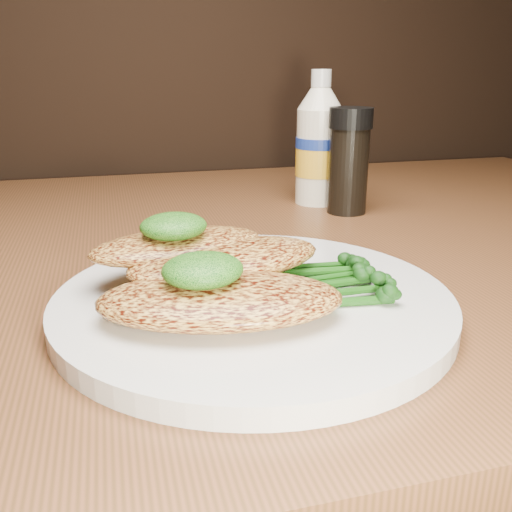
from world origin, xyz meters
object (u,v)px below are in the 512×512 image
object	(u,v)px
dining_table	(281,495)
pepper_grinder	(349,161)
plate	(253,301)
mayo_bottle	(319,138)

from	to	relation	value
dining_table	pepper_grinder	world-z (taller)	pepper_grinder
plate	mayo_bottle	xyz separation A→B (m)	(0.18, 0.32, 0.08)
plate	pepper_grinder	world-z (taller)	pepper_grinder
plate	pepper_grinder	bearing A→B (deg)	53.70
plate	pepper_grinder	xyz separation A→B (m)	(0.19, 0.26, 0.06)
dining_table	mayo_bottle	distance (m)	0.49
plate	pepper_grinder	size ratio (longest dim) A/B	2.30
plate	mayo_bottle	size ratio (longest dim) A/B	1.73
dining_table	plate	size ratio (longest dim) A/B	3.97
mayo_bottle	pepper_grinder	size ratio (longest dim) A/B	1.33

